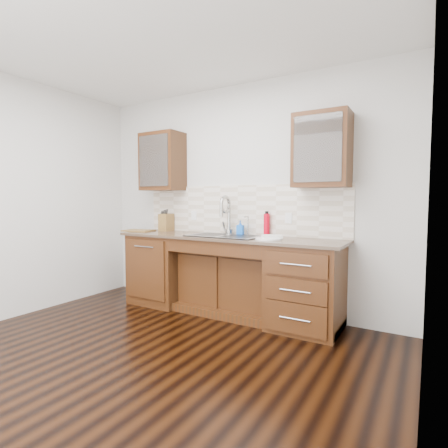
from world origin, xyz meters
The scene contains 26 objects.
ground centered at (0.00, 0.00, -0.05)m, with size 4.00×3.50×0.10m, color black.
ceiling centered at (0.00, 0.00, 2.75)m, with size 4.00×3.50×0.10m, color white.
wall_back centered at (0.00, 1.80, 1.35)m, with size 4.00×0.10×2.70m, color silver.
wall_right centered at (2.05, 0.00, 1.35)m, with size 0.10×3.50×2.70m, color silver.
base_cabinet_left centered at (-0.95, 1.44, 0.44)m, with size 0.70×0.62×0.88m, color #593014.
base_cabinet_center centered at (0.00, 1.53, 0.35)m, with size 1.20×0.44×0.70m, color #593014.
base_cabinet_right centered at (0.95, 1.44, 0.44)m, with size 0.70×0.62×0.88m, color #593014.
countertop centered at (0.00, 1.43, 0.90)m, with size 2.70×0.65×0.03m, color #84705B.
backsplash centered at (0.00, 1.74, 1.21)m, with size 2.70×0.02×0.59m, color beige.
sink centered at (0.00, 1.41, 0.83)m, with size 0.84×0.46×0.19m, color #9E9EA5.
faucet centered at (-0.07, 1.64, 1.11)m, with size 0.04×0.04×0.40m, color #999993.
filter_tap centered at (0.18, 1.65, 1.03)m, with size 0.02×0.02×0.24m, color #999993.
upper_cabinet_left centered at (-1.05, 1.58, 1.83)m, with size 0.55×0.34×0.75m, color #593014.
upper_cabinet_right centered at (1.05, 1.58, 1.83)m, with size 0.55×0.34×0.75m, color #593014.
outlet_left centered at (-0.65, 1.73, 1.12)m, with size 0.08×0.01×0.12m, color white.
outlet_right centered at (0.65, 1.73, 1.12)m, with size 0.08×0.01×0.12m, color white.
soap_bottle centered at (0.09, 1.62, 1.00)m, with size 0.08×0.08×0.17m, color blue.
water_bottle centered at (0.40, 1.68, 1.04)m, with size 0.07×0.07×0.26m, color red.
plate centered at (0.57, 1.35, 0.92)m, with size 0.28×0.28×0.02m, color white.
dish_towel centered at (0.60, 1.37, 0.94)m, with size 0.20×0.15×0.03m, color silver.
knife_block centered at (-1.02, 1.61, 1.02)m, with size 0.13×0.21×0.23m, color brown.
cutting_board centered at (-1.31, 1.38, 0.92)m, with size 0.38×0.26×0.02m, color #A46835.
cup_left_a centered at (-1.18, 1.58, 1.77)m, with size 0.12×0.12×0.10m, color silver.
cup_left_b centered at (-0.96, 1.58, 1.77)m, with size 0.09×0.09×0.08m, color white.
cup_right_a centered at (0.94, 1.58, 1.77)m, with size 0.11×0.11×0.09m, color white.
cup_right_b centered at (1.21, 1.58, 1.78)m, with size 0.11×0.11×0.10m, color white.
Camera 1 is at (2.02, -2.01, 1.32)m, focal length 28.00 mm.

